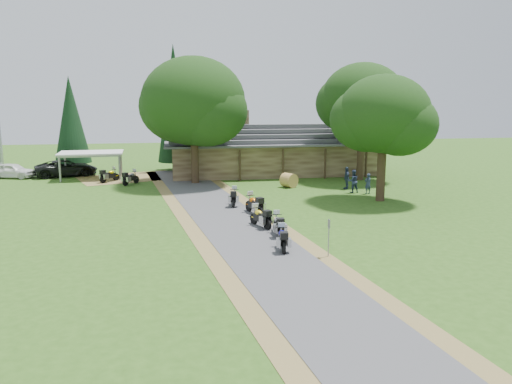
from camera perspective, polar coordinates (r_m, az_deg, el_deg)
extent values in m
plane|color=#2C5116|center=(26.13, -0.54, -5.80)|extent=(120.00, 120.00, 0.00)
plane|color=#3F3F41|center=(29.88, -2.68, -3.68)|extent=(51.95, 51.95, 0.00)
imported|color=white|center=(51.93, -26.09, 2.42)|extent=(3.79, 5.79, 1.78)
imported|color=black|center=(51.06, -20.88, 3.01)|extent=(4.26, 6.66, 2.36)
imported|color=#2B3753|center=(39.97, 12.68, 1.13)|extent=(0.63, 0.53, 1.88)
imported|color=#2B3753|center=(40.19, 11.05, 1.44)|extent=(0.62, 0.45, 2.14)
imported|color=#2B3753|center=(41.64, 10.32, 1.79)|extent=(0.49, 0.65, 2.16)
cylinder|color=olive|center=(41.97, 3.78, 1.35)|extent=(1.58, 1.54, 1.19)
cone|color=black|center=(51.73, -9.28, 9.41)|extent=(3.65, 3.65, 12.69)
cone|color=black|center=(53.73, -20.36, 7.27)|extent=(3.56, 3.56, 9.57)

